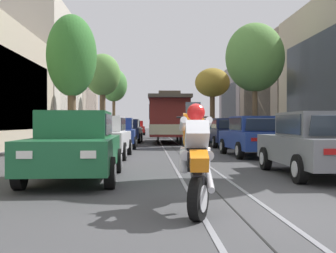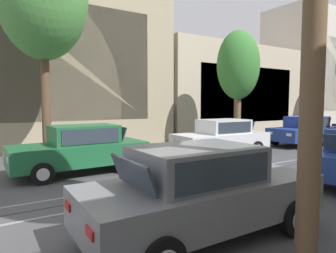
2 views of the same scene
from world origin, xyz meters
The scene contains 25 objects.
ground_plane centered at (0.00, 20.06, 0.00)m, with size 160.00×160.00×0.00m, color #424244.
trolley_track_rails centered at (0.00, 23.07, 0.00)m, with size 1.14×58.15×0.01m.
building_facade_left centered at (-10.42, 22.62, 4.66)m, with size 5.79×49.85×10.72m.
building_facade_right centered at (10.41, 22.76, 3.92)m, with size 5.53×49.85×8.34m.
parked_car_green_near_left centered at (-2.97, 3.46, 0.80)m, with size 2.07×4.39×1.58m.
parked_car_white_second_left centered at (-3.03, 9.70, 0.80)m, with size 2.08×4.40×1.58m.
parked_car_blue_mid_left centered at (-2.93, 15.72, 0.80)m, with size 2.03×4.37×1.58m.
parked_car_navy_fourth_left centered at (-2.78, 21.95, 0.80)m, with size 2.08×4.39×1.58m.
parked_car_grey_fifth_left centered at (-2.89, 27.29, 0.80)m, with size 2.01×4.36×1.58m.
parked_car_black_sixth_left centered at (-2.93, 33.47, 0.80)m, with size 2.03×4.38×1.58m.
parked_car_red_far_left centered at (-2.77, 39.70, 0.80)m, with size 2.15×4.42×1.58m.
parked_car_grey_near_right centered at (2.84, 3.90, 0.80)m, with size 2.02×4.37×1.58m.
parked_car_blue_second_right centered at (2.82, 10.00, 0.80)m, with size 2.13×4.42×1.58m.
parked_car_navy_mid_right centered at (3.04, 16.61, 0.80)m, with size 2.00×4.36×1.58m.
parked_car_teal_fourth_right centered at (2.95, 22.44, 0.80)m, with size 2.12×4.41×1.58m.
parked_car_teal_fifth_right centered at (2.97, 28.86, 0.80)m, with size 2.09×4.40×1.58m.
parked_car_grey_sixth_right centered at (2.95, 35.23, 0.80)m, with size 2.03×4.37×1.58m.
street_tree_kerb_left_second centered at (-4.72, 12.36, 4.25)m, with size 2.20×2.28×6.13m.
street_tree_kerb_left_mid centered at (-4.69, 24.18, 4.74)m, with size 2.59×2.09×6.39m.
street_tree_kerb_left_fourth centered at (-4.83, 35.35, 5.10)m, with size 2.67×2.64×6.80m.
street_tree_kerb_right_second centered at (4.67, 16.86, 5.00)m, with size 3.33×2.80×6.96m.
street_tree_kerb_right_mid centered at (4.61, 32.16, 5.02)m, with size 3.26×3.32×6.46m.
cable_car_trolley centered at (0.00, 21.51, 1.66)m, with size 2.73×9.16×3.28m.
motorcycle_with_rider centered at (-0.60, -0.10, 0.87)m, with size 0.53×1.90×1.64m.
pedestrian_on_left_pavement centered at (5.41, 13.39, 0.97)m, with size 0.55×0.40×1.72m.
Camera 1 is at (-1.27, -6.10, 1.30)m, focal length 44.06 mm.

